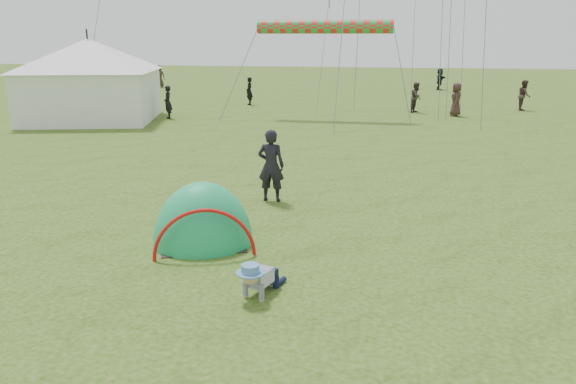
% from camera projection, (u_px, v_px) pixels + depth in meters
% --- Properties ---
extents(ground, '(140.00, 140.00, 0.00)m').
position_uv_depth(ground, '(260.00, 290.00, 8.97)').
color(ground, '#1E4709').
extents(crawling_toddler, '(0.77, 0.93, 0.61)m').
position_uv_depth(crawling_toddler, '(258.00, 277.00, 8.70)').
color(crawling_toddler, black).
rests_on(crawling_toddler, ground).
extents(popup_tent, '(2.37, 2.17, 2.49)m').
position_uv_depth(popup_tent, '(204.00, 244.00, 10.95)').
color(popup_tent, '#1B994F').
rests_on(popup_tent, ground).
extents(standing_adult, '(0.65, 0.43, 1.77)m').
position_uv_depth(standing_adult, '(271.00, 166.00, 13.63)').
color(standing_adult, black).
rests_on(standing_adult, ground).
extents(event_marquee, '(7.32, 7.32, 4.13)m').
position_uv_depth(event_marquee, '(91.00, 77.00, 26.78)').
color(event_marquee, white).
rests_on(event_marquee, ground).
extents(crowd_person_1, '(0.72, 0.87, 1.66)m').
position_uv_depth(crowd_person_1, '(524.00, 95.00, 30.80)').
color(crowd_person_1, '#3D2D28').
rests_on(crowd_person_1, ground).
extents(crowd_person_2, '(1.03, 0.67, 1.62)m').
position_uv_depth(crowd_person_2, '(140.00, 85.00, 37.32)').
color(crowd_person_2, black).
rests_on(crowd_person_2, ground).
extents(crowd_person_4, '(0.54, 0.82, 1.68)m').
position_uv_depth(crowd_person_4, '(456.00, 100.00, 28.52)').
color(crowd_person_4, '#382522').
rests_on(crowd_person_4, ground).
extents(crowd_person_5, '(1.03, 1.58, 1.63)m').
position_uv_depth(crowd_person_5, '(440.00, 79.00, 42.87)').
color(crowd_person_5, black).
rests_on(crowd_person_5, ground).
extents(crowd_person_6, '(0.64, 0.71, 1.62)m').
position_uv_depth(crowd_person_6, '(249.00, 91.00, 33.27)').
color(crowd_person_6, black).
rests_on(crowd_person_6, ground).
extents(crowd_person_7, '(0.86, 0.95, 1.59)m').
position_uv_depth(crowd_person_7, '(416.00, 97.00, 29.97)').
color(crowd_person_7, '#352A27').
rests_on(crowd_person_7, ground).
extents(crowd_person_8, '(0.82, 1.01, 1.61)m').
position_uv_depth(crowd_person_8, '(120.00, 79.00, 43.07)').
color(crowd_person_8, '#1E2E38').
rests_on(crowd_person_8, ground).
extents(crowd_person_10, '(1.00, 0.82, 1.77)m').
position_uv_depth(crowd_person_10, '(159.00, 76.00, 45.06)').
color(crowd_person_10, '#3A2825').
rests_on(crowd_person_10, ground).
extents(crowd_person_12, '(0.66, 0.70, 1.62)m').
position_uv_depth(crowd_person_12, '(168.00, 102.00, 27.65)').
color(crowd_person_12, black).
rests_on(crowd_person_12, ground).
extents(rainbow_tube_kite, '(6.57, 0.64, 0.64)m').
position_uv_depth(rainbow_tube_kite, '(325.00, 27.00, 26.99)').
color(rainbow_tube_kite, red).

